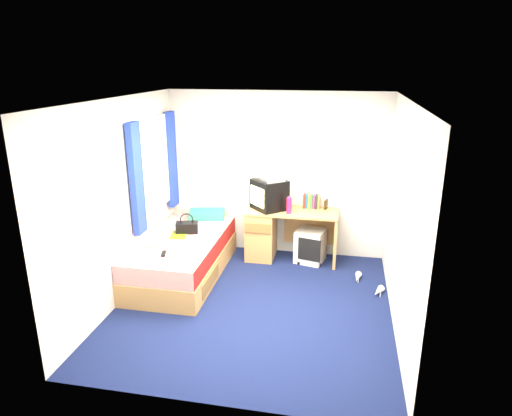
% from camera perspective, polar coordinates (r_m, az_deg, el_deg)
% --- Properties ---
extents(ground, '(3.40, 3.40, 0.00)m').
position_cam_1_polar(ground, '(5.58, -0.30, -12.02)').
color(ground, '#0C1438').
rests_on(ground, ground).
extents(room_shell, '(3.40, 3.40, 3.40)m').
position_cam_1_polar(room_shell, '(5.02, -0.32, 2.49)').
color(room_shell, white).
rests_on(room_shell, ground).
extents(bed, '(1.01, 2.00, 0.54)m').
position_cam_1_polar(bed, '(6.27, -9.13, -6.03)').
color(bed, tan).
rests_on(bed, ground).
extents(pillow, '(0.58, 0.44, 0.11)m').
position_cam_1_polar(pillow, '(6.86, -6.13, -0.80)').
color(pillow, '#176A95').
rests_on(pillow, bed).
extents(desk, '(1.30, 0.55, 0.75)m').
position_cam_1_polar(desk, '(6.69, 2.16, -2.95)').
color(desk, tan).
rests_on(desk, ground).
extents(storage_cube, '(0.46, 0.46, 0.48)m').
position_cam_1_polar(storage_cube, '(6.66, 6.81, -4.70)').
color(storage_cube, silver).
rests_on(storage_cube, ground).
extents(crt_tv, '(0.59, 0.59, 0.43)m').
position_cam_1_polar(crt_tv, '(6.52, 1.65, 1.69)').
color(crt_tv, black).
rests_on(crt_tv, desk).
extents(vcr, '(0.47, 0.49, 0.08)m').
position_cam_1_polar(vcr, '(6.46, 1.71, 3.86)').
color(vcr, silver).
rests_on(vcr, crt_tv).
extents(book_row, '(0.24, 0.13, 0.20)m').
position_cam_1_polar(book_row, '(6.65, 6.95, 0.83)').
color(book_row, maroon).
rests_on(book_row, desk).
extents(picture_frame, '(0.05, 0.12, 0.14)m').
position_cam_1_polar(picture_frame, '(6.63, 8.73, 0.45)').
color(picture_frame, black).
rests_on(picture_frame, desk).
extents(pink_water_bottle, '(0.07, 0.07, 0.22)m').
position_cam_1_polar(pink_water_bottle, '(6.37, 4.14, 0.26)').
color(pink_water_bottle, '#CD1C58').
rests_on(pink_water_bottle, desk).
extents(aerosol_can, '(0.06, 0.06, 0.18)m').
position_cam_1_polar(aerosol_can, '(6.60, 3.90, 0.71)').
color(aerosol_can, silver).
rests_on(aerosol_can, desk).
extents(handbag, '(0.33, 0.24, 0.28)m').
position_cam_1_polar(handbag, '(6.31, -8.62, -2.37)').
color(handbag, black).
rests_on(handbag, bed).
extents(towel, '(0.30, 0.27, 0.09)m').
position_cam_1_polar(towel, '(5.91, -7.48, -4.14)').
color(towel, silver).
rests_on(towel, bed).
extents(magazine, '(0.26, 0.31, 0.01)m').
position_cam_1_polar(magazine, '(6.25, -9.62, -3.36)').
color(magazine, '#B9D317').
rests_on(magazine, bed).
extents(water_bottle, '(0.20, 0.17, 0.07)m').
position_cam_1_polar(water_bottle, '(5.94, -12.51, -4.39)').
color(water_bottle, silver).
rests_on(water_bottle, bed).
extents(colour_swatch_fan, '(0.22, 0.16, 0.01)m').
position_cam_1_polar(colour_swatch_fan, '(5.72, -10.13, -5.46)').
color(colour_swatch_fan, gold).
rests_on(colour_swatch_fan, bed).
extents(remote_control, '(0.09, 0.17, 0.02)m').
position_cam_1_polar(remote_control, '(5.69, -11.47, -5.61)').
color(remote_control, black).
rests_on(remote_control, bed).
extents(window_assembly, '(0.11, 1.42, 1.40)m').
position_cam_1_polar(window_assembly, '(6.32, -12.60, 4.98)').
color(window_assembly, silver).
rests_on(window_assembly, room_shell).
extents(white_heels, '(0.39, 0.58, 0.09)m').
position_cam_1_polar(white_heels, '(6.13, 13.76, -9.26)').
color(white_heels, beige).
rests_on(white_heels, ground).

